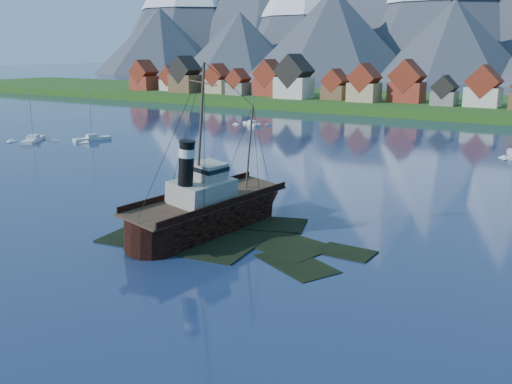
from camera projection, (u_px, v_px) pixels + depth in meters
The scene contains 9 objects.
ground at pixel (211, 241), 66.71m from camera, with size 1400.00×1400.00×0.00m, color navy.
shoal at pixel (234, 242), 67.61m from camera, with size 31.71×21.24×1.14m.
shore_bank at pixel (497, 112), 205.28m from camera, with size 600.00×80.00×3.20m, color #244C15.
seawall at pixel (472, 123), 174.30m from camera, with size 600.00×2.50×2.00m, color #3F3D38.
town at pixel (392, 86), 205.98m from camera, with size 250.96×16.69×17.30m.
tugboat_wreck at pixel (214, 207), 71.01m from camera, with size 6.35×27.36×21.68m.
sailboat_a at pixel (33, 140), 138.77m from camera, with size 8.51×10.15×13.03m.
sailboat_b at pixel (92, 139), 139.90m from camera, with size 5.23×9.30×13.16m.
sailboat_c at pixel (252, 124), 168.56m from camera, with size 8.68×6.77×11.50m.
Camera 1 is at (38.78, -50.31, 21.82)m, focal length 40.00 mm.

